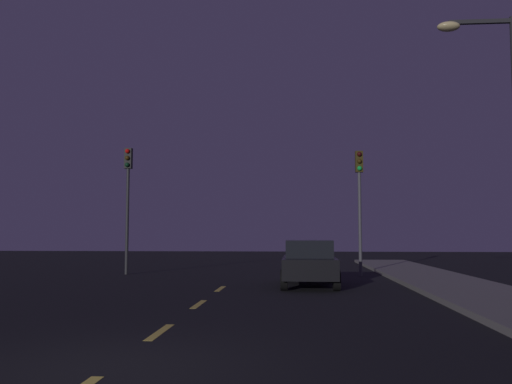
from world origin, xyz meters
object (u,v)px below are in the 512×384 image
traffic_signal_right (359,188)px  car_stopped_ahead (309,263)px  traffic_signal_left (128,186)px  street_lamp_right (505,129)px

traffic_signal_right → car_stopped_ahead: 5.91m
traffic_signal_right → traffic_signal_left: bearing=180.0°
traffic_signal_left → car_stopped_ahead: size_ratio=1.33×
traffic_signal_left → traffic_signal_right: 10.00m
traffic_signal_right → street_lamp_right: size_ratio=0.74×
traffic_signal_left → street_lamp_right: 15.66m
traffic_signal_left → street_lamp_right: street_lamp_right is taller
traffic_signal_right → car_stopped_ahead: size_ratio=1.27×
traffic_signal_left → street_lamp_right: (12.41, -9.54, 0.47)m
traffic_signal_right → car_stopped_ahead: traffic_signal_right is taller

